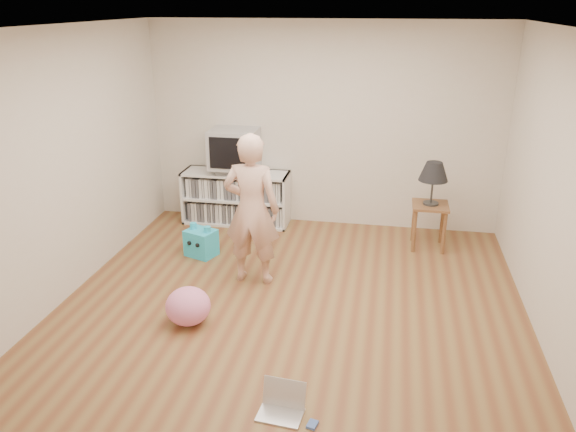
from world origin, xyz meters
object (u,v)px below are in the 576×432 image
(plush_pink, at_px, (188,306))
(laptop, at_px, (282,404))
(dvd_deck, at_px, (235,170))
(side_table, at_px, (430,215))
(media_unit, at_px, (237,197))
(crt_tv, at_px, (234,148))
(plush_blue, at_px, (201,242))
(person, at_px, (252,210))
(table_lamp, at_px, (434,172))

(plush_pink, bearing_deg, laptop, -43.23)
(dvd_deck, distance_m, side_table, 2.53)
(side_table, distance_m, plush_pink, 3.13)
(media_unit, xyz_separation_m, crt_tv, (0.00, -0.02, 0.67))
(media_unit, xyz_separation_m, plush_blue, (-0.13, -1.11, -0.19))
(dvd_deck, bearing_deg, person, -68.69)
(dvd_deck, xyz_separation_m, table_lamp, (2.49, -0.37, 0.21))
(crt_tv, bearing_deg, table_lamp, -8.39)
(dvd_deck, relative_size, crt_tv, 0.75)
(plush_blue, bearing_deg, media_unit, 104.30)
(plush_blue, bearing_deg, crt_tv, 104.19)
(dvd_deck, bearing_deg, side_table, -8.47)
(table_lamp, relative_size, laptop, 1.50)
(dvd_deck, relative_size, table_lamp, 0.87)
(media_unit, distance_m, person, 1.78)
(table_lamp, distance_m, person, 2.23)
(crt_tv, distance_m, laptop, 3.91)
(plush_pink, bearing_deg, dvd_deck, 95.43)
(dvd_deck, relative_size, plush_blue, 1.12)
(dvd_deck, bearing_deg, plush_blue, -96.57)
(dvd_deck, distance_m, plush_pink, 2.61)
(media_unit, relative_size, plush_blue, 3.48)
(side_table, bearing_deg, laptop, -110.04)
(crt_tv, xyz_separation_m, plush_pink, (0.24, -2.54, -0.84))
(side_table, xyz_separation_m, table_lamp, (0.00, 0.00, 0.53))
(media_unit, xyz_separation_m, table_lamp, (2.49, -0.39, 0.59))
(media_unit, distance_m, crt_tv, 0.67)
(table_lamp, bearing_deg, media_unit, 171.18)
(dvd_deck, height_order, table_lamp, table_lamp)
(crt_tv, distance_m, plush_blue, 1.40)
(media_unit, distance_m, side_table, 2.52)
(crt_tv, height_order, laptop, crt_tv)
(media_unit, distance_m, plush_blue, 1.14)
(media_unit, bearing_deg, dvd_deck, -90.00)
(media_unit, relative_size, plush_pink, 3.38)
(dvd_deck, bearing_deg, table_lamp, -8.47)
(person, bearing_deg, crt_tv, -67.49)
(media_unit, relative_size, crt_tv, 2.33)
(crt_tv, relative_size, laptop, 1.75)
(side_table, relative_size, table_lamp, 1.07)
(media_unit, distance_m, laptop, 3.82)
(dvd_deck, height_order, crt_tv, crt_tv)
(crt_tv, height_order, plush_pink, crt_tv)
(laptop, bearing_deg, plush_blue, 125.85)
(crt_tv, distance_m, side_table, 2.58)
(dvd_deck, height_order, laptop, dvd_deck)
(table_lamp, bearing_deg, laptop, -110.04)
(media_unit, height_order, laptop, media_unit)
(dvd_deck, bearing_deg, laptop, -69.60)
(side_table, xyz_separation_m, laptop, (-1.16, -3.19, -0.36))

